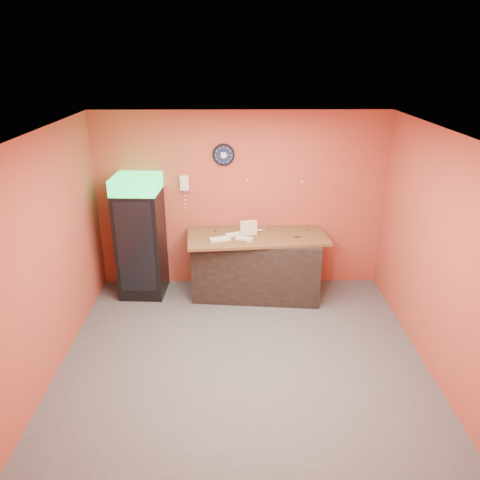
{
  "coord_description": "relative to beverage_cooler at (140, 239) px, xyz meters",
  "views": [
    {
      "loc": [
        -0.1,
        -5.03,
        3.59
      ],
      "look_at": [
        -0.03,
        0.6,
        1.31
      ],
      "focal_mm": 35.0,
      "sensor_mm": 36.0,
      "label": 1
    }
  ],
  "objects": [
    {
      "name": "wrapped_sandwich_mid",
      "position": [
        1.58,
        -0.23,
        0.09
      ],
      "size": [
        0.27,
        0.17,
        0.04
      ],
      "primitive_type": "cube",
      "rotation": [
        0.0,
        0.0,
        -0.31
      ],
      "color": "silver",
      "rests_on": "butcher_paper"
    },
    {
      "name": "butcher_paper",
      "position": [
        1.78,
        -0.03,
        0.05
      ],
      "size": [
        2.18,
        1.11,
        0.04
      ],
      "primitive_type": "cube",
      "rotation": [
        0.0,
        0.0,
        0.09
      ],
      "color": "brown",
      "rests_on": "prep_counter"
    },
    {
      "name": "beverage_cooler",
      "position": [
        0.0,
        0.0,
        0.0
      ],
      "size": [
        0.7,
        0.71,
        1.9
      ],
      "rotation": [
        0.0,
        0.0,
        -0.05
      ],
      "color": "black",
      "rests_on": "floor"
    },
    {
      "name": "wall_phone",
      "position": [
        0.67,
        0.34,
        0.79
      ],
      "size": [
        0.13,
        0.11,
        0.24
      ],
      "color": "white",
      "rests_on": "back_wall"
    },
    {
      "name": "kitchen_tool",
      "position": [
        1.9,
        0.15,
        0.1
      ],
      "size": [
        0.06,
        0.06,
        0.06
      ],
      "primitive_type": "cylinder",
      "color": "silver",
      "rests_on": "butcher_paper"
    },
    {
      "name": "sub_roll_stack",
      "position": [
        1.65,
        -0.01,
        0.18
      ],
      "size": [
        0.26,
        0.13,
        0.21
      ],
      "rotation": [
        0.0,
        0.0,
        0.18
      ],
      "color": "beige",
      "rests_on": "butcher_paper"
    },
    {
      "name": "back_wall",
      "position": [
        1.53,
        0.39,
        0.47
      ],
      "size": [
        4.5,
        0.02,
        2.8
      ],
      "primitive_type": "cube",
      "color": "#AF4D31",
      "rests_on": "floor"
    },
    {
      "name": "wrapped_sandwich_left",
      "position": [
        1.22,
        -0.26,
        0.09
      ],
      "size": [
        0.32,
        0.21,
        0.04
      ],
      "primitive_type": "cube",
      "rotation": [
        0.0,
        0.0,
        0.34
      ],
      "color": "silver",
      "rests_on": "butcher_paper"
    },
    {
      "name": "wrapped_sandwich_right",
      "position": [
        1.43,
        -0.05,
        0.09
      ],
      "size": [
        0.27,
        0.21,
        0.04
      ],
      "primitive_type": "cube",
      "rotation": [
        0.0,
        0.0,
        0.5
      ],
      "color": "silver",
      "rests_on": "butcher_paper"
    },
    {
      "name": "left_wall",
      "position": [
        -0.72,
        -1.61,
        0.47
      ],
      "size": [
        0.02,
        4.0,
        2.8
      ],
      "primitive_type": "cube",
      "color": "#AF4D31",
      "rests_on": "floor"
    },
    {
      "name": "right_wall",
      "position": [
        3.78,
        -1.61,
        0.47
      ],
      "size": [
        0.02,
        4.0,
        2.8
      ],
      "primitive_type": "cube",
      "color": "#AF4D31",
      "rests_on": "floor"
    },
    {
      "name": "ceiling",
      "position": [
        1.53,
        -1.61,
        1.87
      ],
      "size": [
        4.5,
        4.0,
        0.02
      ],
      "primitive_type": "cube",
      "color": "white",
      "rests_on": "back_wall"
    },
    {
      "name": "wall_clock",
      "position": [
        1.28,
        0.36,
        1.22
      ],
      "size": [
        0.33,
        0.06,
        0.33
      ],
      "color": "black",
      "rests_on": "back_wall"
    },
    {
      "name": "prep_counter",
      "position": [
        1.78,
        -0.03,
        -0.45
      ],
      "size": [
        2.0,
        1.04,
        0.96
      ],
      "primitive_type": "cube",
      "rotation": [
        0.0,
        0.0,
        -0.1
      ],
      "color": "black",
      "rests_on": "floor"
    },
    {
      "name": "floor",
      "position": [
        1.53,
        -1.61,
        -0.93
      ],
      "size": [
        4.5,
        4.5,
        0.0
      ],
      "primitive_type": "plane",
      "color": "#47474C",
      "rests_on": "ground"
    }
  ]
}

